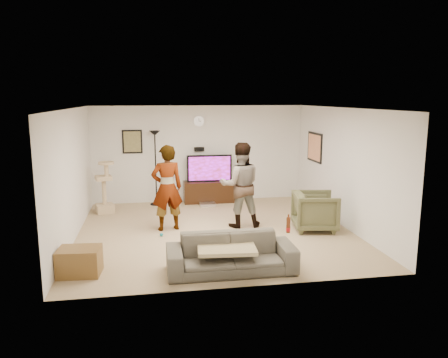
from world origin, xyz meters
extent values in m
cube|color=tan|center=(0.00, 0.00, -0.01)|extent=(5.50, 5.50, 0.02)
cube|color=silver|center=(0.00, 0.00, 2.51)|extent=(5.50, 5.50, 0.02)
cube|color=white|center=(0.00, 2.75, 1.25)|extent=(5.50, 0.04, 2.50)
cube|color=white|center=(0.00, -2.75, 1.25)|extent=(5.50, 0.04, 2.50)
cube|color=white|center=(-2.75, 0.00, 1.25)|extent=(0.04, 5.50, 2.50)
cube|color=white|center=(2.75, 0.00, 1.25)|extent=(0.04, 5.50, 2.50)
cylinder|color=white|center=(0.00, 2.72, 2.10)|extent=(0.26, 0.04, 0.26)
cube|color=black|center=(0.00, 2.69, 1.38)|extent=(0.25, 0.10, 0.10)
cube|color=olive|center=(-1.70, 2.73, 1.60)|extent=(0.42, 0.03, 0.52)
cube|color=#E59267|center=(2.73, 1.60, 1.50)|extent=(0.03, 0.78, 0.62)
cube|color=black|center=(0.24, 2.50, 0.28)|extent=(1.33, 0.45, 0.56)
cube|color=silver|center=(0.14, 2.11, 0.04)|extent=(0.40, 0.30, 0.07)
cube|color=black|center=(0.24, 2.50, 0.90)|extent=(1.16, 0.08, 0.69)
cube|color=#AC14E9|center=(0.24, 2.46, 0.90)|extent=(1.07, 0.01, 0.61)
cylinder|color=black|center=(-1.14, 2.48, 0.94)|extent=(0.32, 0.32, 1.88)
cube|color=tan|center=(-2.37, 1.88, 0.62)|extent=(0.49, 0.49, 1.24)
imported|color=#A3A3A3|center=(-0.95, 0.26, 0.89)|extent=(0.71, 0.54, 1.77)
imported|color=#27577A|center=(0.58, 0.24, 0.90)|extent=(0.91, 0.73, 1.80)
imported|color=#504C41|center=(-0.06, -2.15, 0.29)|extent=(2.02, 0.81, 0.59)
cube|color=tan|center=(-0.14, -2.15, 0.40)|extent=(0.96, 0.77, 0.06)
cylinder|color=#59250D|center=(0.86, -2.15, 0.71)|extent=(0.06, 0.06, 0.25)
imported|color=#4E5033|center=(2.06, -0.27, 0.40)|extent=(0.99, 0.97, 0.79)
cube|color=brown|center=(-2.40, -1.87, 0.21)|extent=(0.67, 0.53, 0.42)
sphere|color=#167582|center=(-1.10, -0.18, 0.03)|extent=(0.07, 0.07, 0.07)
camera|label=1|loc=(-1.28, -8.58, 2.72)|focal=35.10mm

